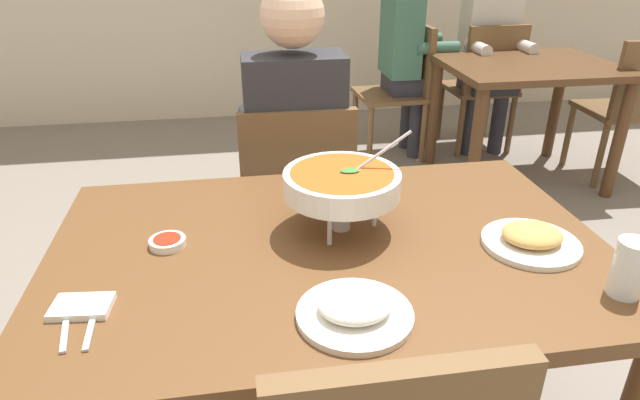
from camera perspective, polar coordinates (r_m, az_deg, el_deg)
dining_table_main at (r=1.43m, az=0.96°, el=-8.05°), size 1.39×0.91×0.75m
chair_diner_main at (r=2.14m, az=-2.51°, el=0.07°), size 0.44×0.44×0.90m
diner_main at (r=2.07m, az=-2.75°, el=6.32°), size 0.40×0.45×1.31m
curry_bowl at (r=1.39m, az=2.30°, el=1.70°), size 0.33×0.30×0.26m
rice_plate at (r=1.13m, az=3.90°, el=-11.30°), size 0.24×0.24×0.06m
appetizer_plate at (r=1.46m, az=21.17°, el=-3.81°), size 0.24×0.24×0.06m
sauce_dish at (r=1.42m, az=-15.62°, el=-4.23°), size 0.09×0.09×0.02m
napkin_folded at (r=1.26m, az=-23.59°, el=-10.16°), size 0.13×0.09×0.02m
fork_utensil at (r=1.22m, az=-24.97°, el=-11.70°), size 0.04×0.17×0.01m
spoon_utensil at (r=1.21m, az=-22.66°, el=-11.66°), size 0.02×0.17×0.01m
drink_glass at (r=1.34m, az=29.47°, el=-6.46°), size 0.07×0.07×0.13m
dining_table_far at (r=3.59m, az=20.75°, el=11.15°), size 1.00×0.80×0.75m
chair_bg_left at (r=4.05m, az=16.87°, el=11.78°), size 0.45×0.45×0.90m
chair_bg_middle at (r=3.87m, az=8.70°, el=11.93°), size 0.46×0.46×0.90m
chair_bg_right at (r=3.87m, az=29.75°, el=8.78°), size 0.46×0.46×0.90m
patron_bg_left at (r=4.02m, az=17.29°, el=15.08°), size 0.40×0.45×1.31m
patron_bg_middle at (r=3.84m, az=8.93°, el=15.41°), size 0.45×0.40×1.31m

